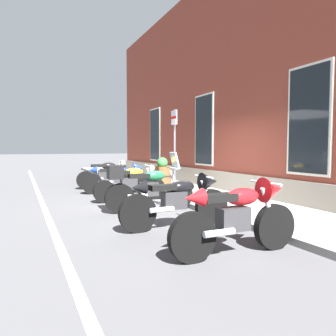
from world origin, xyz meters
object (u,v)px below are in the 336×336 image
at_px(motorcycle_red_sport, 240,214).
at_px(motorcycle_black_naked, 106,175).
at_px(motorcycle_green_touring, 146,187).
at_px(parking_sign, 174,139).
at_px(motorcycle_yellow_naked, 131,184).
at_px(motorcycle_black_sport, 180,198).
at_px(barrel_planter, 162,173).
at_px(motorcycle_blue_sport, 119,176).

bearing_deg(motorcycle_red_sport, motorcycle_black_naked, 179.29).
xyz_separation_m(motorcycle_green_touring, parking_sign, (-2.25, 1.81, 1.19)).
relative_size(motorcycle_yellow_naked, motorcycle_green_touring, 0.98).
xyz_separation_m(motorcycle_yellow_naked, motorcycle_black_sport, (3.23, -0.11, 0.07)).
height_order(motorcycle_yellow_naked, motorcycle_black_sport, motorcycle_black_sport).
bearing_deg(barrel_planter, motorcycle_black_naked, -113.11).
distance_m(motorcycle_yellow_naked, motorcycle_red_sport, 4.94).
bearing_deg(motorcycle_black_sport, motorcycle_red_sport, 2.09).
bearing_deg(barrel_planter, motorcycle_green_touring, -28.64).
distance_m(motorcycle_black_sport, motorcycle_red_sport, 1.70).
height_order(motorcycle_black_naked, barrel_planter, barrel_planter).
bearing_deg(motorcycle_black_sport, parking_sign, 155.73).
bearing_deg(motorcycle_red_sport, motorcycle_green_touring, -178.34).
height_order(motorcycle_red_sport, parking_sign, parking_sign).
height_order(motorcycle_black_naked, motorcycle_blue_sport, motorcycle_black_naked).
relative_size(motorcycle_black_naked, parking_sign, 0.82).
xyz_separation_m(motorcycle_black_sport, barrel_planter, (-5.47, 2.03, -0.01)).
bearing_deg(motorcycle_red_sport, motorcycle_blue_sport, 178.62).
distance_m(motorcycle_blue_sport, motorcycle_black_sport, 4.85).
bearing_deg(motorcycle_green_touring, motorcycle_red_sport, 1.66).
bearing_deg(motorcycle_blue_sport, motorcycle_black_naked, -177.62).
height_order(motorcycle_blue_sport, motorcycle_yellow_naked, motorcycle_blue_sport).
xyz_separation_m(motorcycle_black_naked, motorcycle_yellow_naked, (3.03, -0.05, -0.01)).
relative_size(motorcycle_black_naked, motorcycle_red_sport, 1.03).
relative_size(motorcycle_yellow_naked, motorcycle_black_sport, 0.95).
relative_size(motorcycle_black_sport, barrel_planter, 2.18).
xyz_separation_m(parking_sign, barrel_planter, (-1.53, 0.25, -1.22)).
relative_size(motorcycle_black_naked, motorcycle_green_touring, 0.98).
bearing_deg(motorcycle_blue_sport, barrel_planter, 109.04).
distance_m(motorcycle_black_sport, parking_sign, 4.48).
bearing_deg(motorcycle_green_touring, parking_sign, 141.11).
bearing_deg(motorcycle_red_sport, barrel_planter, 164.68).
bearing_deg(motorcycle_black_naked, motorcycle_green_touring, -2.48).
height_order(motorcycle_black_naked, motorcycle_green_touring, motorcycle_green_touring).
xyz_separation_m(motorcycle_blue_sport, motorcycle_green_touring, (3.15, -0.26, 0.02)).
bearing_deg(parking_sign, motorcycle_yellow_naked, -67.12).
bearing_deg(motorcycle_black_naked, motorcycle_blue_sport, 2.38).
bearing_deg(barrel_planter, motorcycle_red_sport, -15.32).
bearing_deg(motorcycle_black_naked, motorcycle_black_sport, -1.48).
bearing_deg(motorcycle_yellow_naked, motorcycle_green_touring, -5.46).
distance_m(motorcycle_blue_sport, motorcycle_green_touring, 3.16).
height_order(motorcycle_green_touring, motorcycle_black_sport, motorcycle_green_touring).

